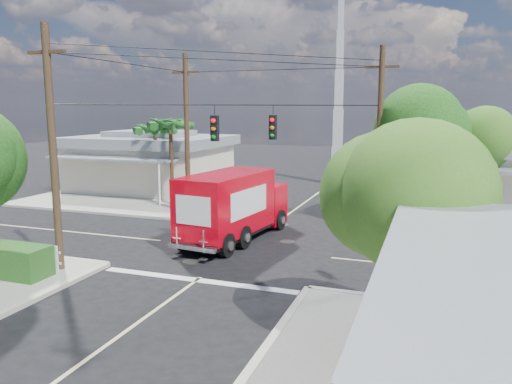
% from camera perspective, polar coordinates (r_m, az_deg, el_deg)
% --- Properties ---
extents(ground, '(120.00, 120.00, 0.00)m').
position_cam_1_polar(ground, '(21.95, -1.76, -6.49)').
color(ground, black).
rests_on(ground, ground).
extents(sidewalk_ne, '(14.12, 14.12, 0.14)m').
position_cam_1_polar(sidewalk_ne, '(31.27, 25.05, -2.42)').
color(sidewalk_ne, '#9D988E').
rests_on(sidewalk_ne, ground).
extents(sidewalk_nw, '(14.12, 14.12, 0.14)m').
position_cam_1_polar(sidewalk_nw, '(36.23, -11.59, -0.18)').
color(sidewalk_nw, '#9D988E').
rests_on(sidewalk_nw, ground).
extents(road_markings, '(32.00, 32.00, 0.01)m').
position_cam_1_polar(road_markings, '(20.64, -3.26, -7.54)').
color(road_markings, beige).
rests_on(road_markings, ground).
extents(building_nw, '(10.80, 10.20, 4.30)m').
position_cam_1_polar(building_nw, '(37.86, -11.92, 3.51)').
color(building_nw, beige).
rests_on(building_nw, sidewalk_nw).
extents(radio_tower, '(0.80, 0.80, 17.00)m').
position_cam_1_polar(radio_tower, '(40.29, 9.40, 8.82)').
color(radio_tower, silver).
rests_on(radio_tower, ground).
extents(tree_ne_front, '(4.21, 4.14, 6.66)m').
position_cam_1_polar(tree_ne_front, '(26.44, 18.61, 6.24)').
color(tree_ne_front, '#422D1C').
rests_on(tree_ne_front, sidewalk_ne).
extents(tree_ne_back, '(3.77, 3.66, 5.82)m').
position_cam_1_polar(tree_ne_back, '(28.74, 23.84, 4.99)').
color(tree_ne_back, '#422D1C').
rests_on(tree_ne_back, sidewalk_ne).
extents(tree_se, '(3.67, 3.54, 5.62)m').
position_cam_1_polar(tree_se, '(12.58, 16.19, -0.07)').
color(tree_se, '#422D1C').
rests_on(tree_se, sidewalk_se).
extents(palm_nw_front, '(3.01, 3.08, 5.59)m').
position_cam_1_polar(palm_nw_front, '(31.12, -9.75, 7.53)').
color(palm_nw_front, '#422D1C').
rests_on(palm_nw_front, sidewalk_nw).
extents(palm_nw_back, '(3.01, 3.08, 5.19)m').
position_cam_1_polar(palm_nw_back, '(33.44, -11.48, 6.97)').
color(palm_nw_back, '#422D1C').
rests_on(palm_nw_back, sidewalk_nw).
extents(utility_poles, '(12.00, 10.68, 9.00)m').
position_cam_1_polar(utility_poles, '(23.22, -4.03, 6.09)').
color(utility_poles, '#473321').
rests_on(utility_poles, ground).
extents(vending_boxes, '(1.90, 0.50, 1.10)m').
position_cam_1_polar(vending_boxes, '(26.42, 16.58, -2.59)').
color(vending_boxes, '#9F190D').
rests_on(vending_boxes, sidewalk_ne).
extents(delivery_truck, '(3.18, 7.62, 3.21)m').
position_cam_1_polar(delivery_truck, '(23.00, -2.53, -1.58)').
color(delivery_truck, black).
rests_on(delivery_truck, ground).
extents(parked_car, '(5.47, 3.74, 1.39)m').
position_cam_1_polar(parked_car, '(23.27, 26.72, -4.83)').
color(parked_car, silver).
rests_on(parked_car, ground).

